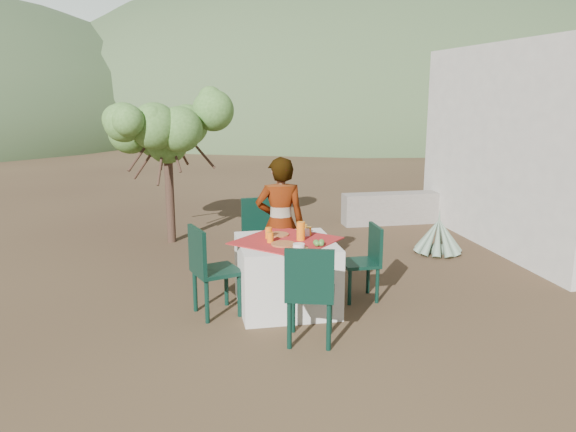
# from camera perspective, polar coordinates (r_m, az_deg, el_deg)

# --- Properties ---
(ground) EXTENTS (160.00, 160.00, 0.00)m
(ground) POSITION_cam_1_polar(r_m,az_deg,el_deg) (6.30, -5.88, -9.14)
(ground) COLOR #322117
(ground) RESTS_ON ground
(table) EXTENTS (1.30, 1.30, 0.76)m
(table) POSITION_cam_1_polar(r_m,az_deg,el_deg) (6.13, -0.19, -5.91)
(table) COLOR white
(table) RESTS_ON ground
(chair_far) EXTENTS (0.49, 0.49, 0.99)m
(chair_far) POSITION_cam_1_polar(r_m,az_deg,el_deg) (7.16, -2.74, -1.75)
(chair_far) COLOR black
(chair_far) RESTS_ON ground
(chair_near) EXTENTS (0.56, 0.56, 0.97)m
(chair_near) POSITION_cam_1_polar(r_m,az_deg,el_deg) (5.20, 2.25, -7.57)
(chair_near) COLOR black
(chair_near) RESTS_ON ground
(chair_left) EXTENTS (0.56, 0.56, 0.97)m
(chair_left) POSITION_cam_1_polar(r_m,az_deg,el_deg) (5.92, -8.05, -5.13)
(chair_left) COLOR black
(chair_left) RESTS_ON ground
(chair_right) EXTENTS (0.40, 0.40, 0.86)m
(chair_right) POSITION_cam_1_polar(r_m,az_deg,el_deg) (6.41, 7.94, -4.30)
(chair_right) COLOR black
(chair_right) RESTS_ON ground
(person) EXTENTS (0.62, 0.44, 1.59)m
(person) POSITION_cam_1_polar(r_m,az_deg,el_deg) (6.62, -0.80, -0.78)
(person) COLOR #8C6651
(person) RESTS_ON ground
(shrub_tree) EXTENTS (1.76, 1.73, 2.07)m
(shrub_tree) POSITION_cam_1_polar(r_m,az_deg,el_deg) (8.81, -11.76, 7.88)
(shrub_tree) COLOR #472E23
(shrub_tree) RESTS_ON ground
(agave) EXTENTS (0.70, 0.70, 0.75)m
(agave) POSITION_cam_1_polar(r_m,az_deg,el_deg) (8.44, 15.02, -2.05)
(agave) COLOR gray
(agave) RESTS_ON ground
(stone_wall) EXTENTS (2.60, 0.35, 0.55)m
(stone_wall) POSITION_cam_1_polar(r_m,az_deg,el_deg) (10.30, 12.65, 0.85)
(stone_wall) COLOR gray
(stone_wall) RESTS_ON ground
(hill_near_right) EXTENTS (48.00, 48.00, 20.00)m
(hill_near_right) POSITION_cam_1_polar(r_m,az_deg,el_deg) (43.71, 5.78, 9.60)
(hill_near_right) COLOR #314929
(hill_near_right) RESTS_ON ground
(hill_far_center) EXTENTS (60.00, 60.00, 24.00)m
(hill_far_center) POSITION_cam_1_polar(r_m,az_deg,el_deg) (57.98, -14.60, 10.02)
(hill_far_center) COLOR gray
(hill_far_center) RESTS_ON ground
(hill_far_right) EXTENTS (36.00, 36.00, 14.00)m
(hill_far_right) POSITION_cam_1_polar(r_m,az_deg,el_deg) (59.18, 18.15, 9.85)
(hill_far_right) COLOR gray
(hill_far_right) RESTS_ON ground
(plate_far) EXTENTS (0.24, 0.24, 0.01)m
(plate_far) POSITION_cam_1_polar(r_m,az_deg,el_deg) (6.22, -1.02, -1.89)
(plate_far) COLOR brown
(plate_far) RESTS_ON table
(plate_near) EXTENTS (0.26, 0.26, 0.01)m
(plate_near) POSITION_cam_1_polar(r_m,az_deg,el_deg) (5.85, -0.49, -2.85)
(plate_near) COLOR brown
(plate_near) RESTS_ON table
(glass_far) EXTENTS (0.07, 0.07, 0.12)m
(glass_far) POSITION_cam_1_polar(r_m,az_deg,el_deg) (6.08, -1.97, -1.73)
(glass_far) COLOR orange
(glass_far) RESTS_ON table
(glass_near) EXTENTS (0.07, 0.07, 0.11)m
(glass_near) POSITION_cam_1_polar(r_m,az_deg,el_deg) (5.92, -1.82, -2.18)
(glass_near) COLOR orange
(glass_near) RESTS_ON table
(juice_pitcher) EXTENTS (0.09, 0.09, 0.20)m
(juice_pitcher) POSITION_cam_1_polar(r_m,az_deg,el_deg) (6.00, 1.31, -1.54)
(juice_pitcher) COLOR orange
(juice_pitcher) RESTS_ON table
(bowl_plate) EXTENTS (0.19, 0.19, 0.01)m
(bowl_plate) POSITION_cam_1_polar(r_m,az_deg,el_deg) (5.68, 1.10, -3.32)
(bowl_plate) COLOR brown
(bowl_plate) RESTS_ON table
(white_bowl) EXTENTS (0.12, 0.12, 0.04)m
(white_bowl) POSITION_cam_1_polar(r_m,az_deg,el_deg) (5.68, 1.11, -3.05)
(white_bowl) COLOR white
(white_bowl) RESTS_ON bowl_plate
(jar_left) EXTENTS (0.06, 0.06, 0.10)m
(jar_left) POSITION_cam_1_polar(r_m,az_deg,el_deg) (6.21, 2.12, -1.54)
(jar_left) COLOR #C68523
(jar_left) RESTS_ON table
(jar_right) EXTENTS (0.06, 0.06, 0.10)m
(jar_right) POSITION_cam_1_polar(r_m,az_deg,el_deg) (6.29, 1.67, -1.33)
(jar_right) COLOR #C68523
(jar_right) RESTS_ON table
(napkin_holder) EXTENTS (0.07, 0.04, 0.08)m
(napkin_holder) POSITION_cam_1_polar(r_m,az_deg,el_deg) (6.18, 1.87, -1.67)
(napkin_holder) COLOR white
(napkin_holder) RESTS_ON table
(fruit_cluster) EXTENTS (0.12, 0.11, 0.06)m
(fruit_cluster) POSITION_cam_1_polar(r_m,az_deg,el_deg) (5.81, 3.15, -2.74)
(fruit_cluster) COLOR #417D2D
(fruit_cluster) RESTS_ON table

